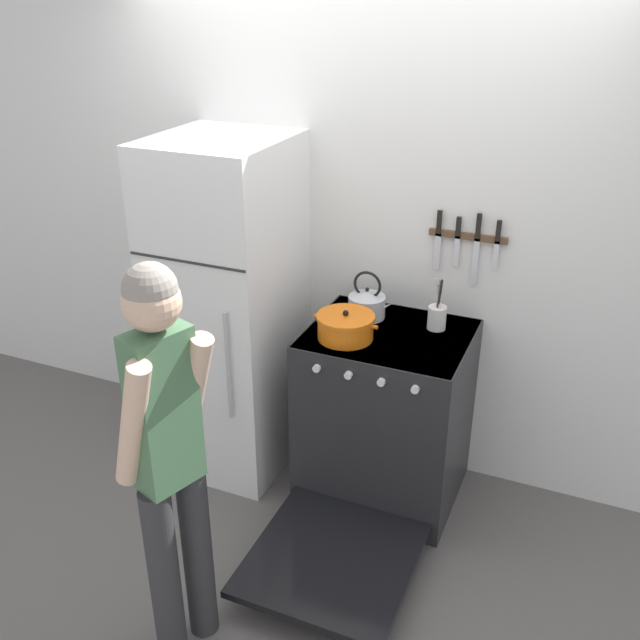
# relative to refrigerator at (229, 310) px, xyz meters

# --- Properties ---
(ground_plane) EXTENTS (14.00, 14.00, 0.00)m
(ground_plane) POSITION_rel_refrigerator_xyz_m (0.58, 0.35, -0.90)
(ground_plane) COLOR #5B5654
(wall_back) EXTENTS (10.00, 0.06, 2.55)m
(wall_back) POSITION_rel_refrigerator_xyz_m (0.58, 0.38, 0.37)
(wall_back) COLOR silver
(wall_back) RESTS_ON ground_plane
(refrigerator) EXTENTS (0.63, 0.72, 1.81)m
(refrigerator) POSITION_rel_refrigerator_xyz_m (0.00, 0.00, 0.00)
(refrigerator) COLOR white
(refrigerator) RESTS_ON ground_plane
(stove_range) EXTENTS (0.78, 1.41, 0.93)m
(stove_range) POSITION_rel_refrigerator_xyz_m (0.88, -0.02, -0.44)
(stove_range) COLOR #232326
(stove_range) RESTS_ON ground_plane
(dutch_oven_pot) EXTENTS (0.32, 0.28, 0.15)m
(dutch_oven_pot) POSITION_rel_refrigerator_xyz_m (0.70, -0.11, 0.09)
(dutch_oven_pot) COLOR orange
(dutch_oven_pot) RESTS_ON stove_range
(tea_kettle) EXTENTS (0.23, 0.19, 0.25)m
(tea_kettle) POSITION_rel_refrigerator_xyz_m (0.72, 0.15, 0.11)
(tea_kettle) COLOR silver
(tea_kettle) RESTS_ON stove_range
(utensil_jar) EXTENTS (0.09, 0.09, 0.27)m
(utensil_jar) POSITION_rel_refrigerator_xyz_m (1.07, 0.16, 0.10)
(utensil_jar) COLOR silver
(utensil_jar) RESTS_ON stove_range
(person) EXTENTS (0.34, 0.40, 1.68)m
(person) POSITION_rel_refrigerator_xyz_m (0.45, -1.22, 0.06)
(person) COLOR #2D2D30
(person) RESTS_ON ground_plane
(wall_knife_strip) EXTENTS (0.38, 0.03, 0.36)m
(wall_knife_strip) POSITION_rel_refrigerator_xyz_m (1.15, 0.33, 0.46)
(wall_knife_strip) COLOR brown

